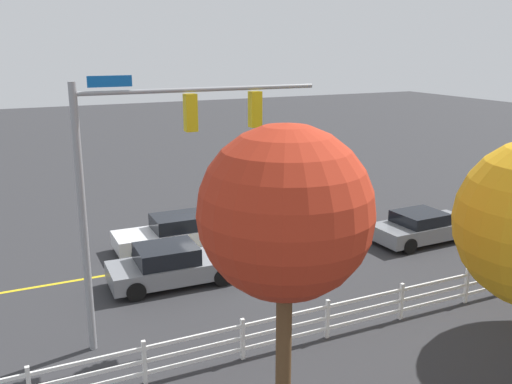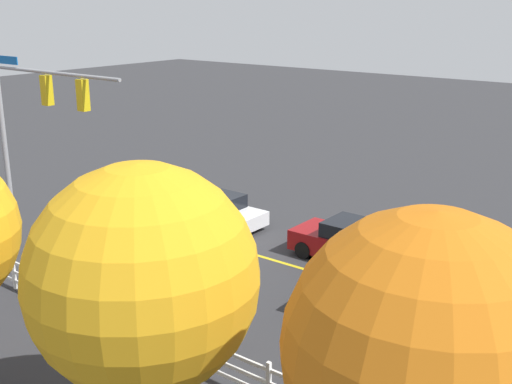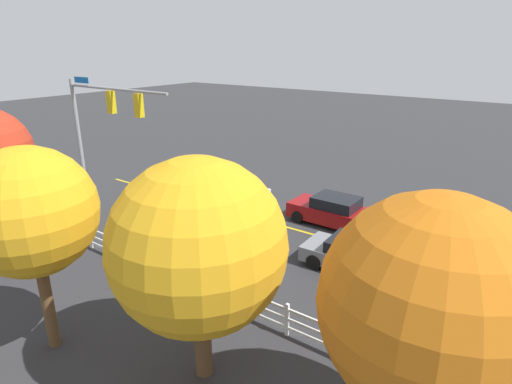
{
  "view_description": "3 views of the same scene",
  "coord_description": "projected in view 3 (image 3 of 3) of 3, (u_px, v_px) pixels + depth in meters",
  "views": [
    {
      "loc": [
        7.54,
        19.24,
        8.02
      ],
      "look_at": [
        -1.22,
        0.72,
        2.63
      ],
      "focal_mm": 39.52,
      "sensor_mm": 36.0,
      "label": 1
    },
    {
      "loc": [
        -15.78,
        17.47,
        9.07
      ],
      "look_at": [
        -2.13,
        -0.27,
        2.36
      ],
      "focal_mm": 44.52,
      "sensor_mm": 36.0,
      "label": 2
    },
    {
      "loc": [
        -13.96,
        16.79,
        8.74
      ],
      "look_at": [
        -2.64,
        1.1,
        1.97
      ],
      "focal_mm": 29.72,
      "sensor_mm": 36.0,
      "label": 3
    }
  ],
  "objects": [
    {
      "name": "ground_plane",
      "position": [
        229.0,
        211.0,
        23.45
      ],
      "size": [
        120.0,
        120.0,
        0.0
      ],
      "primitive_type": "plane",
      "color": "#2D2D30"
    },
    {
      "name": "lane_center_stripe",
      "position": [
        291.0,
        228.0,
        21.24
      ],
      "size": [
        28.0,
        0.16,
        0.01
      ],
      "primitive_type": "cube",
      "color": "gold",
      "rests_on": "ground_plane"
    },
    {
      "name": "signal_assembly",
      "position": [
        100.0,
        125.0,
        20.08
      ],
      "size": [
        6.79,
        0.38,
        7.28
      ],
      "color": "gray",
      "rests_on": "ground_plane"
    },
    {
      "name": "car_0",
      "position": [
        333.0,
        211.0,
        21.5
      ],
      "size": [
        4.34,
        1.99,
        1.51
      ],
      "rotation": [
        0.0,
        0.0,
        6.28
      ],
      "color": "maroon",
      "rests_on": "ground_plane"
    },
    {
      "name": "car_1",
      "position": [
        357.0,
        256.0,
        17.12
      ],
      "size": [
        4.53,
        2.11,
        1.29
      ],
      "rotation": [
        0.0,
        0.0,
        3.17
      ],
      "color": "slate",
      "rests_on": "ground_plane"
    },
    {
      "name": "car_2",
      "position": [
        231.0,
        188.0,
        25.2
      ],
      "size": [
        4.79,
        1.91,
        1.36
      ],
      "rotation": [
        0.0,
        0.0,
        6.27
      ],
      "color": "silver",
      "rests_on": "ground_plane"
    },
    {
      "name": "car_3",
      "position": [
        175.0,
        199.0,
        23.29
      ],
      "size": [
        4.41,
        2.05,
        1.4
      ],
      "rotation": [
        0.0,
        0.0,
        3.11
      ],
      "color": "slate",
      "rests_on": "ground_plane"
    },
    {
      "name": "white_rail_fence",
      "position": [
        171.0,
        270.0,
        16.13
      ],
      "size": [
        26.1,
        0.1,
        1.15
      ],
      "color": "white",
      "rests_on": "ground_plane"
    },
    {
      "name": "tree_0",
      "position": [
        198.0,
        246.0,
        10.63
      ],
      "size": [
        4.57,
        4.57,
        6.24
      ],
      "color": "brown",
      "rests_on": "ground_plane"
    },
    {
      "name": "tree_1",
      "position": [
        433.0,
        306.0,
        8.1
      ],
      "size": [
        4.46,
        4.46,
        6.25
      ],
      "color": "brown",
      "rests_on": "ground_plane"
    },
    {
      "name": "tree_3",
      "position": [
        30.0,
        212.0,
        11.58
      ],
      "size": [
        3.65,
        3.65,
        6.23
      ],
      "color": "brown",
      "rests_on": "ground_plane"
    }
  ]
}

